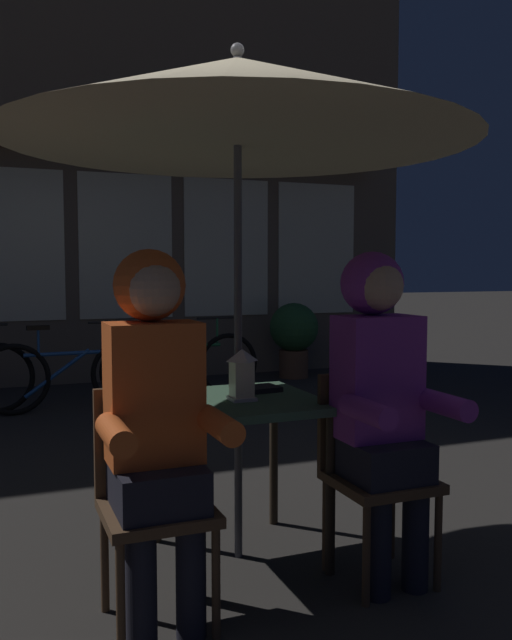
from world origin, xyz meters
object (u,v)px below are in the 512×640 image
Objects in this scene: cafe_table at (238,420)px; bicycle_fourth at (182,366)px; chair_left at (153,490)px; potted_plant at (294,333)px; person_right_hooded at (380,383)px; lantern at (242,373)px; person_left_hooded at (155,400)px; patio_umbrella at (238,102)px; chair_right at (372,463)px; book at (258,389)px; bicycle_third at (71,374)px.

cafe_table is 0.44× the size of bicycle_fourth.
potted_plant reaches higher than chair_left.
lantern is at bearing 141.53° from person_right_hooded.
person_left_hooded is at bearing -90.00° from chair_left.
person_right_hooded is at bearing -3.39° from chair_left.
person_left_hooded is (-0.00, -0.06, 0.36)m from chair_left.
chair_left is at bearing -146.16° from lantern.
cafe_table is 0.32× the size of patio_umbrella.
person_right_hooded is (0.00, -0.06, 0.36)m from chair_right.
person_right_hooded is 7.00× the size of book.
bicycle_fourth is at bearing 86.15° from chair_right.
chair_left is at bearing -142.45° from cafe_table.
person_right_hooded reaches higher than bicycle_third.
chair_left is 0.84m from book.
lantern is 0.14× the size of bicycle_fourth.
person_left_hooded reaches higher than potted_plant.
chair_left is 1.00× the size of chair_right.
chair_right is at bearing -37.55° from patio_umbrella.
person_right_hooded is at bearing -41.57° from patio_umbrella.
cafe_table is at bearing 92.33° from lantern.
lantern is at bearing 38.25° from person_left_hooded.
bicycle_fourth is (0.28, 4.10, -0.14)m from chair_right.
bicycle_third is (-0.84, 3.95, -0.14)m from chair_right.
person_left_hooded is (-0.48, -0.43, -1.21)m from patio_umbrella.
person_left_hooded is at bearing -120.07° from potted_plant.
lantern is 1.16× the size of book.
cafe_table is 0.62m from chair_right.
patio_umbrella reaches higher than lantern.
chair_left is 0.62× the size of person_left_hooded.
potted_plant is at bearing 59.93° from person_left_hooded.
patio_umbrella is at bearing -146.11° from book.
chair_left reaches higher than bicycle_fourth.
book is at bearing -117.00° from potted_plant.
bicycle_fourth is (1.24, 4.16, -0.50)m from person_left_hooded.
person_left_hooded is 1.52× the size of potted_plant.
person_left_hooded is at bearing -141.75° from lantern.
chair_left is 0.95× the size of potted_plant.
bicycle_fourth is (0.76, 3.73, -1.71)m from patio_umbrella.
bicycle_third is at bearing 91.88° from book.
bicycle_third and bicycle_fourth have the same top height.
patio_umbrella is at bearing 41.57° from person_left_hooded.
bicycle_fourth is (0.75, 3.78, -0.51)m from lantern.
patio_umbrella is at bearing -101.45° from bicycle_fourth.
patio_umbrella is 1.37× the size of bicycle_fourth.
person_left_hooded is at bearing 180.00° from person_right_hooded.
person_left_hooded is (-0.96, -0.06, 0.36)m from chair_right.
bicycle_fourth is at bearing 78.71° from lantern.
person_left_hooded is at bearing -138.43° from patio_umbrella.
chair_left is 1.03m from person_right_hooded.
person_right_hooded reaches higher than cafe_table.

